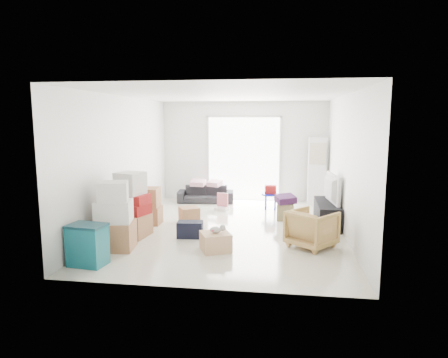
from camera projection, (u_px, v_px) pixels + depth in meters
name	position (u px, v px, depth m)	size (l,w,h in m)	color
room_shell	(230.00, 163.00, 8.02)	(4.98, 6.48, 3.18)	beige
sliding_door	(244.00, 155.00, 10.95)	(2.10, 0.04, 2.33)	white
ac_tower	(317.00, 171.00, 10.41)	(0.45, 0.30, 1.75)	white
tv_console	(327.00, 213.00, 8.46)	(0.44, 1.45, 0.48)	black
television	(327.00, 199.00, 8.42)	(1.05, 0.60, 0.14)	black
sofa	(206.00, 191.00, 10.76)	(1.49, 0.44, 0.58)	#252429
pillow_left	(198.00, 179.00, 10.74)	(0.34, 0.27, 0.11)	#EEADC5
pillow_right	(215.00, 179.00, 10.68)	(0.39, 0.31, 0.13)	#EEADC5
armchair	(312.00, 227.00, 6.96)	(0.71, 0.66, 0.73)	tan
storage_bins	(88.00, 245.00, 6.10)	(0.61, 0.46, 0.64)	#125F6B
box_stack_a	(114.00, 219.00, 6.82)	(0.70, 0.61, 1.18)	#9A6F45
box_stack_b	(131.00, 209.00, 7.59)	(0.77, 0.69, 1.24)	#9A6F45
box_stack_c	(148.00, 206.00, 8.51)	(0.53, 0.48, 0.78)	#9A6F45
loose_box	(189.00, 214.00, 8.72)	(0.39, 0.39, 0.32)	#9A6F45
duffel_bag	(190.00, 229.00, 7.57)	(0.48, 0.29, 0.31)	black
ottoman	(285.00, 212.00, 8.90)	(0.37, 0.37, 0.37)	olive
blanket	(285.00, 200.00, 8.86)	(0.40, 0.40, 0.14)	#461F4D
kids_table	(271.00, 192.00, 9.89)	(0.46, 0.46, 0.60)	#0916B8
toy_walker	(222.00, 205.00, 9.85)	(0.37, 0.34, 0.41)	silver
wood_crate	(216.00, 242.00, 6.79)	(0.47, 0.47, 0.31)	tan
plush_bunny	(217.00, 229.00, 6.77)	(0.27, 0.16, 0.14)	#B2ADA8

